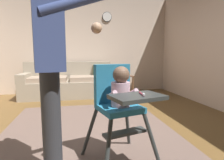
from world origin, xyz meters
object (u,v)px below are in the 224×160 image
Objects in this scene: couch at (69,83)px; sippy_cup at (123,73)px; side_table at (124,81)px; high_chair at (119,97)px; wall_clock at (107,17)px; adult_standing at (49,62)px.

sippy_cup is (1.35, -0.23, 0.24)m from couch.
couch is 4.27× the size of side_table.
sippy_cup is (0.78, 2.85, -0.07)m from high_chair.
side_table is at bearing 80.51° from couch.
wall_clock is at bearing 112.78° from sippy_cup.
high_chair reaches higher than couch.
sippy_cup is at bearing 180.00° from side_table.
high_chair is at bearing -105.86° from side_table.
side_table is at bearing 149.44° from high_chair.
high_chair is 0.68m from adult_standing.
couch is 8.38× the size of wall_clock.
wall_clock reaches higher than sippy_cup.
couch reaches higher than side_table.
couch is at bearing 170.51° from side_table.
wall_clock is at bearing 114.34° from couch.
wall_clock reaches higher than side_table.
couch is at bearing 170.30° from sippy_cup.
couch is at bearing 175.84° from high_chair.
adult_standing is 3.34m from side_table.
sippy_cup is 1.70m from wall_clock.
side_table is (1.39, 2.98, -0.58)m from adult_standing.
sippy_cup reaches higher than side_table.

